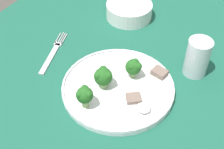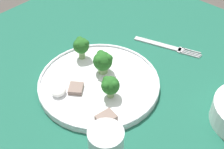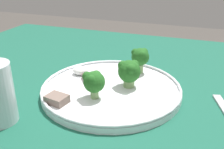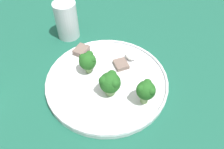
{
  "view_description": "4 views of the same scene",
  "coord_description": "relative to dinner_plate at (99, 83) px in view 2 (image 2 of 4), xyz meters",
  "views": [
    {
      "loc": [
        0.24,
        -0.57,
        1.36
      ],
      "look_at": [
        -0.03,
        -0.1,
        0.82
      ],
      "focal_mm": 50.0,
      "sensor_mm": 36.0,
      "label": 1
    },
    {
      "loc": [
        0.35,
        0.28,
        1.29
      ],
      "look_at": [
        -0.04,
        -0.08,
        0.81
      ],
      "focal_mm": 50.0,
      "sensor_mm": 36.0,
      "label": 2
    },
    {
      "loc": [
        -0.18,
        0.35,
        1.03
      ],
      "look_at": [
        -0.02,
        -0.1,
        0.82
      ],
      "focal_mm": 42.0,
      "sensor_mm": 36.0,
      "label": 3
    },
    {
      "loc": [
        -0.33,
        -0.2,
        1.18
      ],
      "look_at": [
        -0.01,
        -0.11,
        0.8
      ],
      "focal_mm": 35.0,
      "sensor_mm": 36.0,
      "label": 4
    }
  ],
  "objects": [
    {
      "name": "sauce_dollop",
      "position": [
        0.09,
        -0.04,
        0.01
      ],
      "size": [
        0.03,
        0.03,
        0.02
      ],
      "color": "white",
      "rests_on": "dinner_plate"
    },
    {
      "name": "fork",
      "position": [
        -0.23,
        0.03,
        -0.01
      ],
      "size": [
        0.07,
        0.18,
        0.0
      ],
      "color": "#B2B2B7",
      "rests_on": "table"
    },
    {
      "name": "broccoli_floret_center_left",
      "position": [
        -0.03,
        -0.02,
        0.04
      ],
      "size": [
        0.05,
        0.05,
        0.06
      ],
      "color": "#7FA866",
      "rests_on": "dinner_plate"
    },
    {
      "name": "meat_slice_middle_slice",
      "position": [
        0.07,
        0.09,
        0.01
      ],
      "size": [
        0.04,
        0.04,
        0.01
      ],
      "color": "#756056",
      "rests_on": "dinner_plate"
    },
    {
      "name": "meat_slice_front_slice",
      "position": [
        0.05,
        -0.02,
        0.01
      ],
      "size": [
        0.05,
        0.05,
        0.01
      ],
      "color": "#756056",
      "rests_on": "dinner_plate"
    },
    {
      "name": "broccoli_floret_back_left",
      "position": [
        0.02,
        0.05,
        0.04
      ],
      "size": [
        0.04,
        0.04,
        0.05
      ],
      "color": "#7FA866",
      "rests_on": "dinner_plate"
    },
    {
      "name": "dinner_plate",
      "position": [
        0.0,
        0.0,
        0.0
      ],
      "size": [
        0.28,
        0.28,
        0.02
      ],
      "color": "white",
      "rests_on": "table"
    },
    {
      "name": "broccoli_floret_near_rim_left",
      "position": [
        -0.04,
        -0.09,
        0.04
      ],
      "size": [
        0.04,
        0.04,
        0.06
      ],
      "color": "#7FA866",
      "rests_on": "dinner_plate"
    },
    {
      "name": "table",
      "position": [
        0.02,
        0.1,
        -0.11
      ],
      "size": [
        1.07,
        1.1,
        0.78
      ],
      "color": "#195642",
      "rests_on": "ground_plane"
    }
  ]
}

